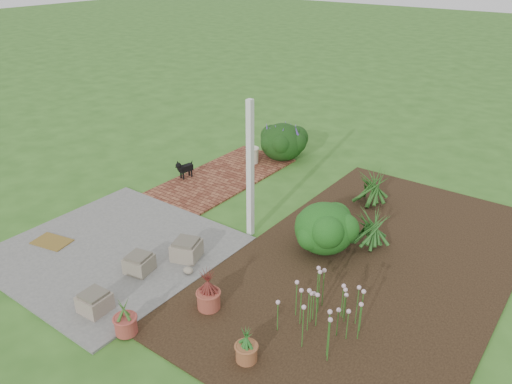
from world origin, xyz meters
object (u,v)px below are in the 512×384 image
Objects in this scene: cream_ceramic_urn at (253,155)px; evergreen_shrub at (325,227)px; stone_trough_near at (95,303)px; black_dog at (184,168)px.

cream_ceramic_urn is 4.02m from evergreen_shrub.
evergreen_shrub reaches higher than cream_ceramic_urn.
stone_trough_near is 1.05× the size of cream_ceramic_urn.
black_dog reaches higher than stone_trough_near.
stone_trough_near is at bearing -51.00° from black_dog.
black_dog is 1.76m from cream_ceramic_urn.
black_dog is (-2.17, 4.06, 0.11)m from stone_trough_near.
black_dog is at bearing 169.81° from evergreen_shrub.
black_dog is 1.26× the size of cream_ceramic_urn.
cream_ceramic_urn is (0.68, 1.62, -0.06)m from black_dog.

